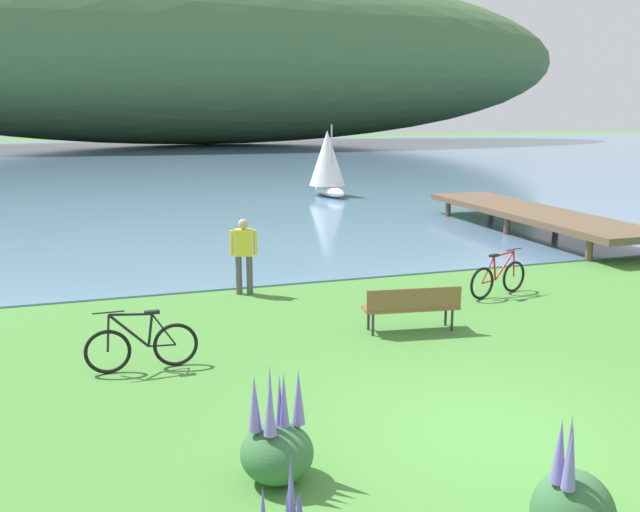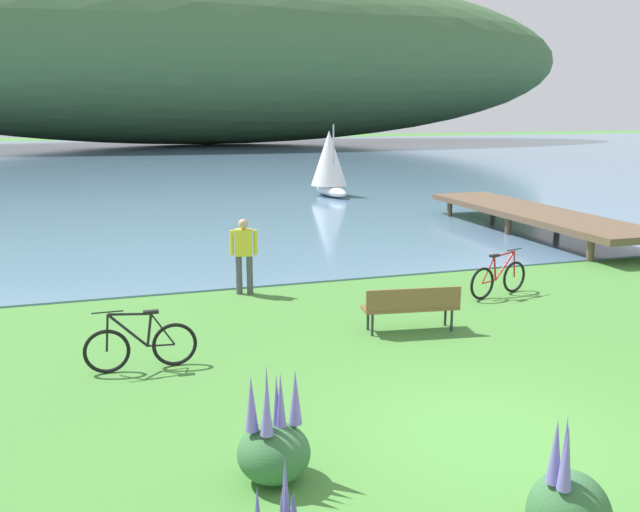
{
  "view_description": "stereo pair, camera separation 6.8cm",
  "coord_description": "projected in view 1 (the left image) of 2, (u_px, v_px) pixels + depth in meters",
  "views": [
    {
      "loc": [
        -4.53,
        -6.87,
        4.08
      ],
      "look_at": [
        -0.21,
        6.52,
        1.0
      ],
      "focal_mm": 37.73,
      "sensor_mm": 36.0,
      "label": 1
    },
    {
      "loc": [
        -4.46,
        -6.89,
        4.08
      ],
      "look_at": [
        -0.21,
        6.52,
        1.0
      ],
      "focal_mm": 37.73,
      "sensor_mm": 36.0,
      "label": 2
    }
  ],
  "objects": [
    {
      "name": "bicycle_beside_path",
      "position": [
        498.0,
        278.0,
        14.95
      ],
      "size": [
        1.71,
        0.57,
        1.01
      ],
      "color": "black",
      "rests_on": "ground"
    },
    {
      "name": "echium_bush_closest_to_camera",
      "position": [
        277.0,
        447.0,
        7.47
      ],
      "size": [
        0.82,
        0.82,
        1.41
      ],
      "color": "#386B3D",
      "rests_on": "ground"
    },
    {
      "name": "person_at_shoreline",
      "position": [
        244.0,
        251.0,
        14.97
      ],
      "size": [
        0.6,
        0.3,
        1.71
      ],
      "color": "#4C4C51",
      "rests_on": "ground"
    },
    {
      "name": "pier_dock",
      "position": [
        532.0,
        213.0,
        22.34
      ],
      "size": [
        2.4,
        10.0,
        0.8
      ],
      "color": "brown",
      "rests_on": "ground"
    },
    {
      "name": "distant_hillside",
      "position": [
        203.0,
        56.0,
        76.97
      ],
      "size": [
        91.69,
        28.0,
        20.04
      ],
      "primitive_type": "ellipsoid",
      "color": "#42663D",
      "rests_on": "bay_water"
    },
    {
      "name": "ground_plane",
      "position": [
        491.0,
        434.0,
        8.62
      ],
      "size": [
        200.0,
        200.0,
        0.0
      ],
      "primitive_type": "plane",
      "color": "#478438"
    },
    {
      "name": "bay_water",
      "position": [
        162.0,
        161.0,
        53.25
      ],
      "size": [
        180.0,
        80.0,
        0.04
      ],
      "primitive_type": "cube",
      "color": "#5B7F9E",
      "rests_on": "ground"
    },
    {
      "name": "sailboat_mid_bay",
      "position": [
        327.0,
        162.0,
        31.64
      ],
      "size": [
        1.86,
        2.92,
        3.35
      ],
      "color": "white",
      "rests_on": "bay_water"
    },
    {
      "name": "bicycle_leaning_near_bench",
      "position": [
        142.0,
        346.0,
        10.68
      ],
      "size": [
        1.77,
        0.1,
        1.01
      ],
      "color": "black",
      "rests_on": "ground"
    },
    {
      "name": "park_bench_near_camera",
      "position": [
        412.0,
        305.0,
        12.48
      ],
      "size": [
        1.85,
        0.72,
        0.88
      ],
      "color": "brown",
      "rests_on": "ground"
    }
  ]
}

